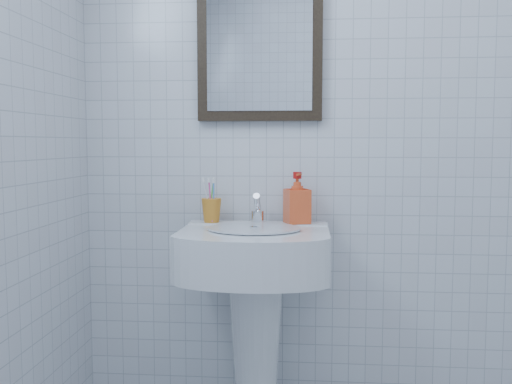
# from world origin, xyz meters

# --- Properties ---
(wall_back) EXTENTS (2.20, 0.02, 2.50)m
(wall_back) POSITION_xyz_m (0.00, 1.20, 1.25)
(wall_back) COLOR silver
(wall_back) RESTS_ON ground
(washbasin) EXTENTS (0.55, 0.40, 0.84)m
(washbasin) POSITION_xyz_m (-0.37, 0.99, 0.57)
(washbasin) COLOR white
(washbasin) RESTS_ON ground
(faucet) EXTENTS (0.05, 0.11, 0.12)m
(faucet) POSITION_xyz_m (-0.37, 1.09, 0.89)
(faucet) COLOR silver
(faucet) RESTS_ON washbasin
(toothbrush_cup) EXTENTS (0.09, 0.09, 0.09)m
(toothbrush_cup) POSITION_xyz_m (-0.56, 1.11, 0.88)
(toothbrush_cup) COLOR orange
(toothbrush_cup) RESTS_ON washbasin
(soap_dispenser) EXTENTS (0.12, 0.12, 0.20)m
(soap_dispenser) POSITION_xyz_m (-0.22, 1.11, 0.94)
(soap_dispenser) COLOR red
(soap_dispenser) RESTS_ON washbasin
(wall_mirror) EXTENTS (0.50, 0.04, 0.62)m
(wall_mirror) POSITION_xyz_m (-0.37, 1.18, 1.55)
(wall_mirror) COLOR black
(wall_mirror) RESTS_ON wall_back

